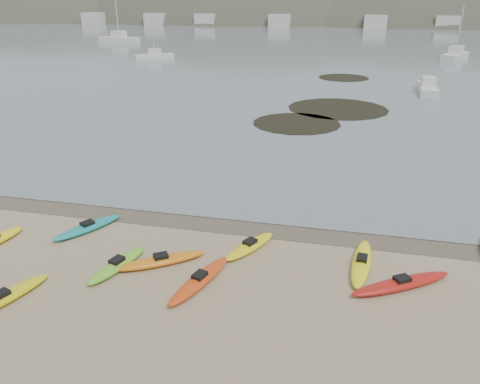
# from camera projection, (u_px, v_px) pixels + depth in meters

# --- Properties ---
(ground) EXTENTS (600.00, 600.00, 0.00)m
(ground) POSITION_uv_depth(u_px,v_px,m) (240.00, 221.00, 22.06)
(ground) COLOR tan
(ground) RESTS_ON ground
(wet_sand) EXTENTS (60.00, 60.00, 0.00)m
(wet_sand) POSITION_uv_depth(u_px,v_px,m) (239.00, 224.00, 21.79)
(wet_sand) COLOR brown
(wet_sand) RESTS_ON ground
(water) EXTENTS (1200.00, 1200.00, 0.00)m
(water) POSITION_uv_depth(u_px,v_px,m) (348.00, 12.00, 291.41)
(water) COLOR slate
(water) RESTS_ON ground
(kayaks) EXTENTS (21.70, 10.79, 0.34)m
(kayaks) POSITION_uv_depth(u_px,v_px,m) (211.00, 262.00, 18.39)
(kayaks) COLOR #71D129
(kayaks) RESTS_ON ground
(kelp_mats) EXTENTS (11.41, 31.43, 0.04)m
(kelp_mats) POSITION_uv_depth(u_px,v_px,m) (329.00, 103.00, 46.05)
(kelp_mats) COLOR black
(kelp_mats) RESTS_ON water
(moored_boats) EXTENTS (104.96, 85.92, 1.32)m
(moored_boats) POSITION_uv_depth(u_px,v_px,m) (298.00, 47.00, 90.35)
(moored_boats) COLOR silver
(moored_boats) RESTS_ON ground
(far_hills) EXTENTS (550.00, 135.00, 80.00)m
(far_hills) POSITION_uv_depth(u_px,v_px,m) (437.00, 62.00, 194.26)
(far_hills) COLOR #384235
(far_hills) RESTS_ON ground
(far_town) EXTENTS (199.00, 5.00, 4.00)m
(far_town) POSITION_uv_depth(u_px,v_px,m) (359.00, 22.00, 150.23)
(far_town) COLOR beige
(far_town) RESTS_ON ground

